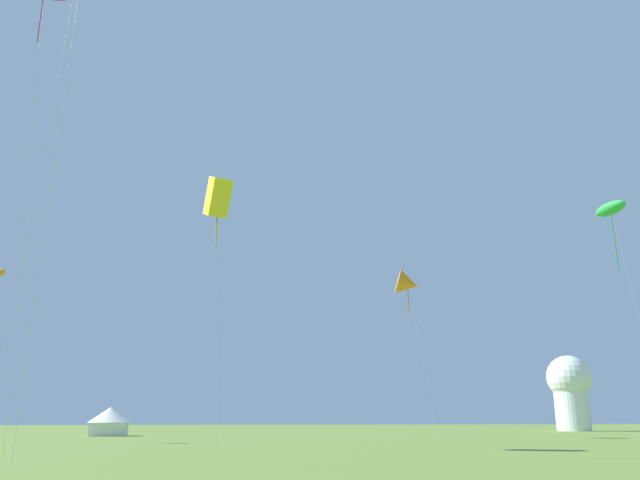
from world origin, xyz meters
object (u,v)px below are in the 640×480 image
(kite_yellow_box, at_px, (218,197))
(kite_green_parafoil, at_px, (610,209))
(observatory_dome, at_px, (570,388))
(kite_orange_delta, at_px, (408,284))
(festival_tent_right, at_px, (110,420))

(kite_yellow_box, height_order, kite_green_parafoil, kite_green_parafoil)
(kite_yellow_box, relative_size, observatory_dome, 1.59)
(kite_green_parafoil, bearing_deg, observatory_dome, 61.89)
(kite_yellow_box, bearing_deg, kite_green_parafoil, -0.21)
(kite_orange_delta, xyz_separation_m, kite_green_parafoil, (9.19, -19.77, 2.03))
(kite_yellow_box, distance_m, kite_orange_delta, 28.00)
(kite_orange_delta, bearing_deg, festival_tent_right, 158.50)
(kite_orange_delta, bearing_deg, kite_yellow_box, -135.36)
(kite_orange_delta, distance_m, festival_tent_right, 33.73)
(festival_tent_right, bearing_deg, kite_green_parafoil, -39.30)
(festival_tent_right, xyz_separation_m, observatory_dome, (62.82, 15.20, 4.42))
(kite_yellow_box, xyz_separation_m, festival_tent_right, (-8.96, 31.04, -14.12))
(kite_orange_delta, bearing_deg, kite_green_parafoil, -65.08)
(kite_green_parafoil, xyz_separation_m, festival_tent_right, (-38.06, 31.15, -15.24))
(kite_orange_delta, xyz_separation_m, festival_tent_right, (-28.87, 11.38, -13.21))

